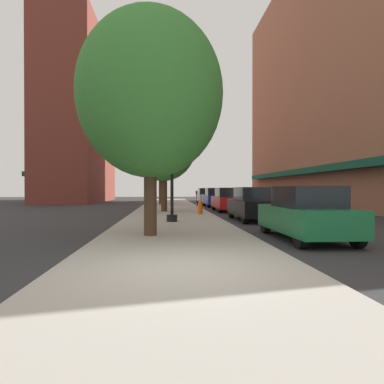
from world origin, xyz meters
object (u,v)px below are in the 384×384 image
Objects in this scene: car_green at (305,214)px; car_red at (228,200)px; car_white at (206,196)px; car_blue at (215,198)px; parking_meter_near at (197,197)px; tree_far at (150,95)px; tree_near at (161,158)px; tree_mid at (164,143)px; fire_hydrant at (200,207)px; car_black at (253,204)px; lamppost at (172,152)px.

car_red is (0.00, 13.37, 0.00)m from car_green.
car_blue is at bearing -88.45° from car_white.
tree_far reaches higher than parking_meter_near.
car_blue is (1.95, 3.43, -0.14)m from parking_meter_near.
tree_near is 1.52× the size of car_blue.
tree_mid reaches higher than parking_meter_near.
tree_mid reaches higher than car_red.
tree_mid is (-2.49, -4.24, 3.58)m from parking_meter_near.
car_white is at bearing 82.34° from fire_hydrant.
car_green is (4.44, -11.94, -3.72)m from tree_mid.
car_white is (0.00, 20.23, 0.00)m from car_black.
lamppost reaches higher than parking_meter_near.
lamppost reaches higher than car_blue.
car_blue is at bearing 91.34° from car_black.
car_blue and car_white have the same top height.
fire_hydrant is at bearing 132.11° from car_black.
tree_near is at bearing 115.02° from parking_meter_near.
car_black is 1.00× the size of car_white.
parking_meter_near is 0.19× the size of tree_far.
tree_mid reaches higher than car_black.
tree_far is 20.05m from car_blue.
tree_mid is at bearing -120.37° from parking_meter_near.
car_green is (4.80, -0.50, -3.72)m from tree_far.
car_green is at bearing -75.62° from fire_hydrant.
tree_far is at bearing -100.29° from parking_meter_near.
car_green is (4.79, -22.28, -3.66)m from tree_near.
fire_hydrant is 10.69m from car_blue.
car_black is 6.92m from car_red.
tree_far is (-0.00, -21.78, 0.06)m from tree_near.
car_green is at bearing -69.61° from tree_mid.
fire_hydrant is 17.66m from car_white.
car_black is at bearing -49.22° from fire_hydrant.
car_red is at bearing -55.26° from parking_meter_near.
tree_near is 1.52× the size of car_black.
car_black is 13.16m from car_blue.
car_green is (2.35, -9.18, 0.29)m from fire_hydrant.
tree_far is (-2.85, -15.69, 3.58)m from parking_meter_near.
car_red is at bearing 60.65° from fire_hydrant.
car_red is 13.32m from car_white.
car_white is at bearing 91.61° from car_blue.
tree_mid is at bearing -118.43° from car_blue.
car_green and car_white have the same top height.
parking_meter_near reaches higher than fire_hydrant.
car_white is at bearing 79.48° from parking_meter_near.
tree_near is at bearing 119.94° from car_red.
parking_meter_near is 0.30× the size of car_black.
parking_meter_near is (0.40, 7.00, 0.43)m from fire_hydrant.
tree_mid is at bearing -88.02° from tree_near.
tree_mid is at bearing 93.24° from lamppost.
car_black is (2.35, -2.73, 0.29)m from fire_hydrant.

